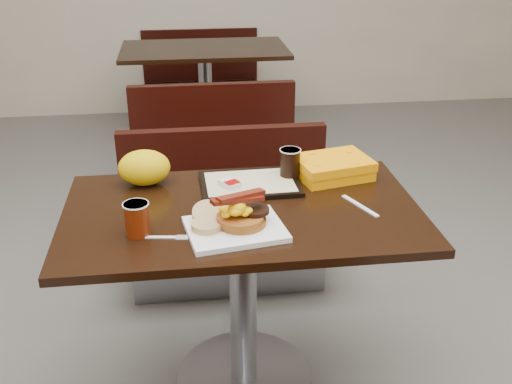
{
  "coord_description": "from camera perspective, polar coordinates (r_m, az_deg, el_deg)",
  "views": [
    {
      "loc": [
        -0.18,
        -1.79,
        1.67
      ],
      "look_at": [
        0.04,
        -0.02,
        0.82
      ],
      "focal_mm": 42.14,
      "sensor_mm": 36.0,
      "label": 1
    }
  ],
  "objects": [
    {
      "name": "sausage_patty",
      "position": [
        1.89,
        -0.09,
        -1.73
      ],
      "size": [
        0.09,
        0.09,
        0.01
      ],
      "primitive_type": "cylinder",
      "rotation": [
        0.0,
        0.0,
        -0.01
      ],
      "color": "black",
      "rests_on": "pancake_stack"
    },
    {
      "name": "condiment_ketchup",
      "position": [
        2.03,
        -0.45,
        -1.33
      ],
      "size": [
        0.05,
        0.04,
        0.01
      ],
      "primitive_type": "cube",
      "rotation": [
        0.0,
        0.0,
        -0.17
      ],
      "color": "#8C0504",
      "rests_on": "table_near"
    },
    {
      "name": "bacon_strips",
      "position": [
        1.84,
        -1.76,
        -0.65
      ],
      "size": [
        0.19,
        0.14,
        0.01
      ],
      "primitive_type": null,
      "rotation": [
        0.0,
        0.0,
        0.41
      ],
      "color": "#3E1004",
      "rests_on": "scrambled_eggs"
    },
    {
      "name": "bench_near_n",
      "position": [
        2.82,
        -2.75,
        -2.27
      ],
      "size": [
        1.0,
        0.46,
        0.72
      ],
      "primitive_type": null,
      "color": "black",
      "rests_on": "floor"
    },
    {
      "name": "bench_far_s",
      "position": [
        3.92,
        -4.23,
        5.83
      ],
      "size": [
        1.0,
        0.46,
        0.72
      ],
      "primitive_type": null,
      "color": "black",
      "rests_on": "floor"
    },
    {
      "name": "bench_far_n",
      "position": [
        5.26,
        -5.17,
        10.88
      ],
      "size": [
        1.0,
        0.46,
        0.72
      ],
      "primitive_type": null,
      "color": "black",
      "rests_on": "floor"
    },
    {
      "name": "condiment_syrup",
      "position": [
        1.98,
        -1.27,
        -2.03
      ],
      "size": [
        0.05,
        0.05,
        0.01
      ],
      "primitive_type": "cube",
      "rotation": [
        0.0,
        0.0,
        0.29
      ],
      "color": "#C54608",
      "rests_on": "table_near"
    },
    {
      "name": "pancake_stack",
      "position": [
        1.89,
        -1.36,
        -2.58
      ],
      "size": [
        0.19,
        0.19,
        0.03
      ],
      "primitive_type": "cylinder",
      "rotation": [
        0.0,
        0.0,
        0.29
      ],
      "color": "#8F4417",
      "rests_on": "platter"
    },
    {
      "name": "platter",
      "position": [
        1.88,
        -1.98,
        -3.54
      ],
      "size": [
        0.33,
        0.28,
        0.02
      ],
      "primitive_type": "cube",
      "rotation": [
        0.0,
        0.0,
        0.16
      ],
      "color": "white",
      "rests_on": "table_near"
    },
    {
      "name": "muffin_bottom",
      "position": [
        1.87,
        -4.71,
        -3.18
      ],
      "size": [
        0.12,
        0.12,
        0.02
      ],
      "primitive_type": "cylinder",
      "rotation": [
        0.0,
        0.0,
        -0.3
      ],
      "color": "tan",
      "rests_on": "platter"
    },
    {
      "name": "muffin_top",
      "position": [
        1.91,
        -4.57,
        -2.05
      ],
      "size": [
        0.1,
        0.1,
        0.06
      ],
      "primitive_type": "cylinder",
      "rotation": [
        0.38,
        0.0,
        0.0
      ],
      "color": "tan",
      "rests_on": "platter"
    },
    {
      "name": "coffee_cup_far",
      "position": [
        2.22,
        3.25,
        2.83
      ],
      "size": [
        0.09,
        0.09,
        0.1
      ],
      "primitive_type": "cylinder",
      "rotation": [
        0.0,
        0.0,
        -0.2
      ],
      "color": "black",
      "rests_on": "tray"
    },
    {
      "name": "floor",
      "position": [
        2.46,
        -1.14,
        -17.39
      ],
      "size": [
        6.0,
        7.0,
        0.01
      ],
      "primitive_type": "cube",
      "color": "slate",
      "rests_on": "ground"
    },
    {
      "name": "hashbrown_sleeve_left",
      "position": [
        2.15,
        -2.51,
        0.81
      ],
      "size": [
        0.08,
        0.09,
        0.02
      ],
      "primitive_type": "cube",
      "rotation": [
        0.0,
        0.0,
        0.51
      ],
      "color": "silver",
      "rests_on": "tray"
    },
    {
      "name": "table_far",
      "position": [
        4.59,
        -4.77,
        8.9
      ],
      "size": [
        1.2,
        0.7,
        0.75
      ],
      "primitive_type": null,
      "color": "black",
      "rests_on": "floor"
    },
    {
      "name": "coffee_cup_near",
      "position": [
        1.88,
        -11.24,
        -2.53
      ],
      "size": [
        0.1,
        0.1,
        0.11
      ],
      "primitive_type": "cylinder",
      "rotation": [
        0.0,
        0.0,
        -0.32
      ],
      "color": "#8A2205",
      "rests_on": "table_near"
    },
    {
      "name": "scrambled_eggs",
      "position": [
        1.85,
        -1.79,
        -1.67
      ],
      "size": [
        0.1,
        0.09,
        0.05
      ],
      "primitive_type": "ellipsoid",
      "rotation": [
        0.0,
        0.0,
        -0.0
      ],
      "color": "#FFC205",
      "rests_on": "pancake_stack"
    },
    {
      "name": "fork",
      "position": [
        1.87,
        -9.03,
        -4.26
      ],
      "size": [
        0.13,
        0.04,
        0.0
      ],
      "primitive_type": null,
      "rotation": [
        0.0,
        0.0,
        -0.14
      ],
      "color": "white",
      "rests_on": "table_near"
    },
    {
      "name": "paper_bag",
      "position": [
        2.22,
        -10.57,
        2.29
      ],
      "size": [
        0.23,
        0.2,
        0.13
      ],
      "primitive_type": "ellipsoid",
      "rotation": [
        0.0,
        0.0,
        0.39
      ],
      "color": "#FFEE08",
      "rests_on": "table_near"
    },
    {
      "name": "table_near",
      "position": [
        2.22,
        -1.22,
        -10.27
      ],
      "size": [
        1.2,
        0.7,
        0.75
      ],
      "primitive_type": null,
      "color": "black",
      "rests_on": "floor"
    },
    {
      "name": "clamshell",
      "position": [
        2.27,
        7.31,
        2.33
      ],
      "size": [
        0.3,
        0.25,
        0.07
      ],
      "primitive_type": "cube",
      "rotation": [
        0.0,
        0.0,
        0.22
      ],
      "color": "#FC9704",
      "rests_on": "table_near"
    },
    {
      "name": "tray",
      "position": [
        2.19,
        -0.59,
        0.78
      ],
      "size": [
        0.36,
        0.26,
        0.02
      ],
      "primitive_type": "cube",
      "rotation": [
        0.0,
        0.0,
        0.02
      ],
      "color": "black",
      "rests_on": "table_near"
    },
    {
      "name": "knife",
      "position": [
        2.07,
        9.85,
        -1.29
      ],
      "size": [
        0.08,
        0.17,
        0.0
      ],
      "primitive_type": "cube",
      "rotation": [
        0.0,
        0.0,
        -1.17
      ],
      "color": "white",
      "rests_on": "table_near"
    }
  ]
}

